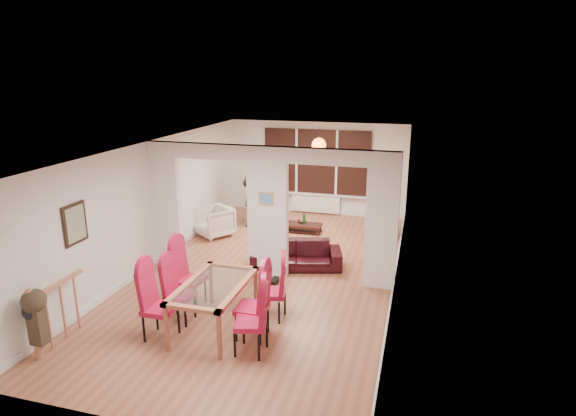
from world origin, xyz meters
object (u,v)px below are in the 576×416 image
at_px(television, 382,226).
at_px(coffee_table, 303,228).
at_px(dining_chair_rb, 252,303).
at_px(armchair, 214,222).
at_px(dining_chair_ra, 251,318).
at_px(bottle, 304,218).
at_px(person, 253,190).
at_px(dining_chair_lc, 190,275).
at_px(dining_chair_la, 160,304).
at_px(dining_table, 215,306).
at_px(bowl, 302,221).
at_px(dining_chair_lb, 180,292).
at_px(dining_chair_rc, 272,288).
at_px(sofa, 296,255).

distance_m(television, coffee_table, 1.97).
height_order(dining_chair_rb, armchair, dining_chair_rb).
xyz_separation_m(dining_chair_ra, bottle, (-0.55, 5.48, -0.20)).
distance_m(armchair, person, 1.36).
distance_m(dining_chair_lc, dining_chair_ra, 1.85).
relative_size(dining_chair_la, person, 0.60).
height_order(dining_table, dining_chair_rb, dining_chair_rb).
relative_size(armchair, coffee_table, 0.87).
height_order(coffee_table, bowl, bowl).
bearing_deg(bowl, armchair, -153.61).
xyz_separation_m(dining_table, television, (2.16, 5.23, -0.13)).
relative_size(dining_table, television, 1.86).
bearing_deg(dining_chair_rb, dining_table, 172.55).
bearing_deg(person, dining_chair_rb, 37.55).
height_order(dining_chair_lb, television, dining_chair_lb).
height_order(dining_chair_lb, armchair, dining_chair_lb).
height_order(armchair, bottle, armchair).
xyz_separation_m(dining_chair_la, television, (2.84, 5.71, -0.32)).
bearing_deg(dining_chair_lb, television, 66.80).
relative_size(dining_chair_ra, bowl, 4.92).
bearing_deg(dining_chair_rb, person, 108.90).
relative_size(dining_chair_rc, coffee_table, 1.15).
relative_size(dining_chair_rc, sofa, 0.57).
bearing_deg(bottle, dining_chair_rb, -85.18).
relative_size(dining_chair_rb, bottle, 4.04).
xyz_separation_m(dining_chair_rc, bottle, (-0.54, 4.43, -0.17)).
distance_m(dining_chair_lb, person, 5.11).
height_order(dining_chair_ra, dining_chair_rc, dining_chair_ra).
distance_m(dining_chair_rb, sofa, 2.83).
bearing_deg(dining_chair_la, person, 94.61).
relative_size(dining_table, armchair, 2.05).
bearing_deg(dining_chair_lb, dining_chair_lc, 104.38).
distance_m(coffee_table, bowl, 0.19).
relative_size(dining_chair_ra, armchair, 1.38).
height_order(dining_chair_la, dining_chair_lc, dining_chair_la).
height_order(dining_chair_lc, bottle, dining_chair_lc).
xyz_separation_m(dining_chair_lb, bowl, (0.79, 5.02, -0.28)).
height_order(dining_chair_rc, person, person).
bearing_deg(person, dining_table, 31.11).
xyz_separation_m(dining_chair_la, bottle, (0.91, 5.48, -0.22)).
distance_m(dining_chair_la, sofa, 3.47).
distance_m(dining_chair_rc, sofa, 2.18).
relative_size(dining_chair_la, bottle, 4.02).
bearing_deg(dining_chair_rc, television, 59.11).
relative_size(dining_chair_ra, dining_chair_rc, 1.05).
height_order(television, bottle, television).
bearing_deg(dining_chair_lb, bottle, 85.32).
xyz_separation_m(dining_chair_la, armchair, (-1.16, 4.58, -0.21)).
height_order(dining_table, bowl, dining_table).
xyz_separation_m(dining_table, dining_chair_lb, (-0.64, 0.07, 0.13)).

